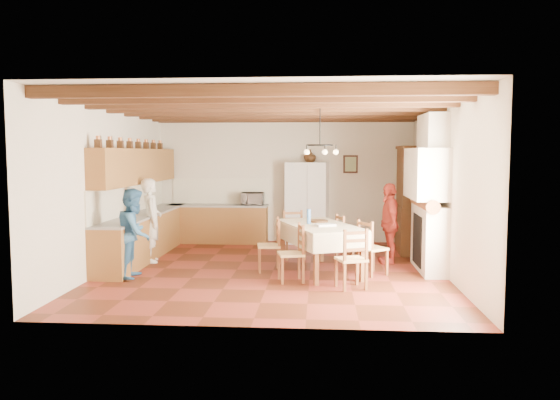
# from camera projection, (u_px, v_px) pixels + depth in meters

# --- Properties ---
(floor) EXTENTS (6.00, 6.50, 0.02)m
(floor) POSITION_uv_depth(u_px,v_px,m) (273.00, 271.00, 9.87)
(floor) COLOR #502011
(floor) RESTS_ON ground
(ceiling) EXTENTS (6.00, 6.50, 0.02)m
(ceiling) POSITION_uv_depth(u_px,v_px,m) (273.00, 102.00, 9.61)
(ceiling) COLOR beige
(ceiling) RESTS_ON ground
(wall_back) EXTENTS (6.00, 0.02, 3.00)m
(wall_back) POSITION_uv_depth(u_px,v_px,m) (285.00, 179.00, 12.98)
(wall_back) COLOR beige
(wall_back) RESTS_ON ground
(wall_front) EXTENTS (6.00, 0.02, 3.00)m
(wall_front) POSITION_uv_depth(u_px,v_px,m) (250.00, 205.00, 6.50)
(wall_front) COLOR beige
(wall_front) RESTS_ON ground
(wall_left) EXTENTS (0.02, 6.50, 3.00)m
(wall_left) POSITION_uv_depth(u_px,v_px,m) (109.00, 187.00, 9.95)
(wall_left) COLOR beige
(wall_left) RESTS_ON ground
(wall_right) EXTENTS (0.02, 6.50, 3.00)m
(wall_right) POSITION_uv_depth(u_px,v_px,m) (445.00, 188.00, 9.52)
(wall_right) COLOR beige
(wall_right) RESTS_ON ground
(ceiling_beams) EXTENTS (6.00, 6.30, 0.16)m
(ceiling_beams) POSITION_uv_depth(u_px,v_px,m) (273.00, 108.00, 9.61)
(ceiling_beams) COLOR #381E0C
(ceiling_beams) RESTS_ON ground
(lower_cabinets_left) EXTENTS (0.60, 4.30, 0.86)m
(lower_cabinets_left) POSITION_uv_depth(u_px,v_px,m) (145.00, 236.00, 11.07)
(lower_cabinets_left) COLOR brown
(lower_cabinets_left) RESTS_ON ground
(lower_cabinets_back) EXTENTS (2.30, 0.60, 0.86)m
(lower_cabinets_back) POSITION_uv_depth(u_px,v_px,m) (219.00, 224.00, 12.87)
(lower_cabinets_back) COLOR brown
(lower_cabinets_back) RESTS_ON ground
(countertop_left) EXTENTS (0.62, 4.30, 0.04)m
(countertop_left) POSITION_uv_depth(u_px,v_px,m) (145.00, 214.00, 11.03)
(countertop_left) COLOR slate
(countertop_left) RESTS_ON lower_cabinets_left
(countertop_back) EXTENTS (2.34, 0.62, 0.04)m
(countertop_back) POSITION_uv_depth(u_px,v_px,m) (218.00, 205.00, 12.83)
(countertop_back) COLOR slate
(countertop_back) RESTS_ON lower_cabinets_back
(backsplash_left) EXTENTS (0.03, 4.30, 0.60)m
(backsplash_left) POSITION_uv_depth(u_px,v_px,m) (131.00, 198.00, 11.02)
(backsplash_left) COLOR white
(backsplash_left) RESTS_ON ground
(backsplash_back) EXTENTS (2.30, 0.03, 0.60)m
(backsplash_back) POSITION_uv_depth(u_px,v_px,m) (220.00, 191.00, 13.09)
(backsplash_back) COLOR white
(backsplash_back) RESTS_ON ground
(upper_cabinets) EXTENTS (0.35, 4.20, 0.70)m
(upper_cabinets) POSITION_uv_depth(u_px,v_px,m) (138.00, 166.00, 10.95)
(upper_cabinets) COLOR brown
(upper_cabinets) RESTS_ON ground
(fireplace) EXTENTS (0.56, 1.60, 2.80)m
(fireplace) POSITION_uv_depth(u_px,v_px,m) (426.00, 193.00, 9.75)
(fireplace) COLOR beige
(fireplace) RESTS_ON ground
(wall_picture) EXTENTS (0.34, 0.03, 0.42)m
(wall_picture) POSITION_uv_depth(u_px,v_px,m) (351.00, 164.00, 12.80)
(wall_picture) COLOR #321E18
(wall_picture) RESTS_ON ground
(refrigerator) EXTENTS (1.05, 0.90, 1.90)m
(refrigerator) POSITION_uv_depth(u_px,v_px,m) (308.00, 203.00, 12.81)
(refrigerator) COLOR white
(refrigerator) RESTS_ON floor
(hutch) EXTENTS (0.56, 1.26, 2.26)m
(hutch) POSITION_uv_depth(u_px,v_px,m) (410.00, 199.00, 11.56)
(hutch) COLOR #3C2012
(hutch) RESTS_ON floor
(dining_table) EXTENTS (1.68, 2.20, 0.86)m
(dining_table) POSITION_uv_depth(u_px,v_px,m) (319.00, 229.00, 9.62)
(dining_table) COLOR silver
(dining_table) RESTS_ON floor
(chandelier) EXTENTS (0.47, 0.47, 0.03)m
(chandelier) POSITION_uv_depth(u_px,v_px,m) (320.00, 145.00, 9.50)
(chandelier) COLOR black
(chandelier) RESTS_ON ground
(chair_left_near) EXTENTS (0.48, 0.50, 0.96)m
(chair_left_near) POSITION_uv_depth(u_px,v_px,m) (291.00, 253.00, 8.96)
(chair_left_near) COLOR brown
(chair_left_near) RESTS_ON floor
(chair_left_far) EXTENTS (0.46, 0.47, 0.96)m
(chair_left_far) POSITION_uv_depth(u_px,v_px,m) (269.00, 245.00, 9.75)
(chair_left_far) COLOR brown
(chair_left_far) RESTS_ON floor
(chair_right_near) EXTENTS (0.57, 0.57, 0.96)m
(chair_right_near) POSITION_uv_depth(u_px,v_px,m) (373.00, 247.00, 9.48)
(chair_right_near) COLOR brown
(chair_right_near) RESTS_ON floor
(chair_right_far) EXTENTS (0.52, 0.53, 0.96)m
(chair_right_far) POSITION_uv_depth(u_px,v_px,m) (348.00, 240.00, 10.30)
(chair_right_far) COLOR brown
(chair_right_far) RESTS_ON floor
(chair_end_near) EXTENTS (0.53, 0.52, 0.96)m
(chair_end_near) POSITION_uv_depth(u_px,v_px,m) (351.00, 258.00, 8.50)
(chair_end_near) COLOR brown
(chair_end_near) RESTS_ON floor
(chair_end_far) EXTENTS (0.50, 0.49, 0.96)m
(chair_end_far) POSITION_uv_depth(u_px,v_px,m) (294.00, 235.00, 10.89)
(chair_end_far) COLOR brown
(chair_end_far) RESTS_ON floor
(person_man) EXTENTS (0.56, 0.69, 1.63)m
(person_man) POSITION_uv_depth(u_px,v_px,m) (151.00, 220.00, 10.57)
(person_man) COLOR silver
(person_man) RESTS_ON floor
(person_woman_blue) EXTENTS (0.61, 0.77, 1.52)m
(person_woman_blue) POSITION_uv_depth(u_px,v_px,m) (134.00, 233.00, 9.24)
(person_woman_blue) COLOR #336698
(person_woman_blue) RESTS_ON floor
(person_woman_red) EXTENTS (0.45, 0.93, 1.54)m
(person_woman_red) POSITION_uv_depth(u_px,v_px,m) (389.00, 223.00, 10.47)
(person_woman_red) COLOR #BA372A
(person_woman_red) RESTS_ON floor
(microwave) EXTENTS (0.53, 0.37, 0.29)m
(microwave) POSITION_uv_depth(u_px,v_px,m) (253.00, 199.00, 12.76)
(microwave) COLOR silver
(microwave) RESTS_ON countertop_back
(fridge_vase) EXTENTS (0.33, 0.33, 0.30)m
(fridge_vase) POSITION_uv_depth(u_px,v_px,m) (310.00, 156.00, 12.72)
(fridge_vase) COLOR #3C2012
(fridge_vase) RESTS_ON refrigerator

